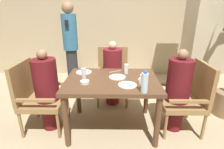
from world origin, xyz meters
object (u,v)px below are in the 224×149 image
(bowl_small, at_px, (85,82))
(water_bottle, at_px, (145,83))
(chair_left_side, at_px, (37,95))
(glass_tall_near, at_px, (126,69))
(chair_far_side, at_px, (113,73))
(plate_main_left, at_px, (127,85))
(plate_main_right, at_px, (84,72))
(glass_tall_mid, at_px, (84,73))
(diner_in_right_chair, at_px, (178,90))
(diner_in_left_chair, at_px, (47,90))
(teacup_with_saucer, at_px, (143,78))
(diner_in_far_chair, at_px, (113,73))
(standing_host, at_px, (71,44))
(chair_right_side, at_px, (188,96))
(plate_dessert_center, at_px, (117,77))

(bowl_small, distance_m, water_bottle, 0.75)
(chair_left_side, bearing_deg, glass_tall_near, 10.13)
(chair_left_side, relative_size, water_bottle, 3.89)
(chair_far_side, distance_m, plate_main_left, 1.12)
(plate_main_right, height_order, bowl_small, bowl_small)
(glass_tall_mid, bearing_deg, diner_in_right_chair, -1.51)
(diner_in_left_chair, relative_size, bowl_small, 10.25)
(chair_far_side, bearing_deg, glass_tall_mid, -114.22)
(chair_far_side, distance_m, glass_tall_mid, 0.97)
(diner_in_left_chair, bearing_deg, teacup_with_saucer, -1.03)
(diner_in_left_chair, bearing_deg, plate_main_left, -10.46)
(water_bottle, bearing_deg, diner_in_right_chair, 35.98)
(diner_in_far_chair, distance_m, plate_main_left, 0.96)
(plate_main_left, height_order, water_bottle, water_bottle)
(chair_far_side, bearing_deg, standing_host, 146.38)
(chair_left_side, bearing_deg, plate_main_right, 22.06)
(chair_far_side, xyz_separation_m, chair_right_side, (1.04, -0.87, 0.00))
(teacup_with_saucer, height_order, water_bottle, water_bottle)
(chair_left_side, bearing_deg, chair_far_side, 39.91)
(chair_far_side, bearing_deg, diner_in_right_chair, -44.44)
(chair_right_side, xyz_separation_m, water_bottle, (-0.68, -0.38, 0.35))
(diner_in_left_chair, distance_m, water_bottle, 1.34)
(diner_in_left_chair, relative_size, diner_in_far_chair, 1.02)
(plate_dessert_center, distance_m, water_bottle, 0.54)
(diner_in_right_chair, height_order, glass_tall_mid, diner_in_right_chair)
(diner_in_left_chair, xyz_separation_m, glass_tall_near, (1.09, 0.22, 0.23))
(diner_in_far_chair, height_order, diner_in_right_chair, diner_in_right_chair)
(plate_main_left, height_order, teacup_with_saucer, teacup_with_saucer)
(diner_in_right_chair, bearing_deg, plate_main_right, 168.98)
(diner_in_far_chair, relative_size, water_bottle, 4.51)
(plate_main_left, xyz_separation_m, glass_tall_near, (0.01, 0.42, 0.06))
(standing_host, relative_size, plate_dessert_center, 7.80)
(diner_in_left_chair, distance_m, diner_in_right_chair, 1.78)
(diner_in_left_chair, relative_size, plate_dessert_center, 5.11)
(plate_main_left, xyz_separation_m, plate_dessert_center, (-0.12, 0.26, 0.00))
(diner_in_right_chair, distance_m, glass_tall_mid, 1.29)
(chair_left_side, relative_size, glass_tall_near, 7.03)
(plate_dessert_center, height_order, teacup_with_saucer, teacup_with_saucer)
(chair_far_side, distance_m, glass_tall_near, 0.75)
(chair_right_side, relative_size, standing_host, 0.55)
(plate_dessert_center, bearing_deg, diner_in_right_chair, -4.45)
(chair_right_side, relative_size, plate_main_right, 4.32)
(diner_in_right_chair, distance_m, water_bottle, 0.71)
(chair_right_side, height_order, bowl_small, chair_right_side)
(diner_in_far_chair, height_order, plate_dessert_center, diner_in_far_chair)
(diner_in_left_chair, distance_m, teacup_with_saucer, 1.31)
(chair_far_side, height_order, bowl_small, chair_far_side)
(chair_left_side, relative_size, chair_far_side, 1.00)
(diner_in_far_chair, bearing_deg, chair_right_side, -34.58)
(chair_left_side, height_order, diner_in_right_chair, diner_in_right_chair)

